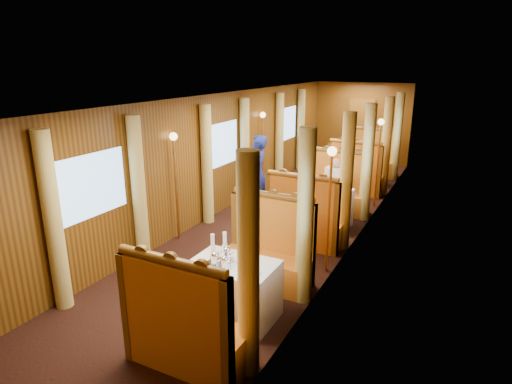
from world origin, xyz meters
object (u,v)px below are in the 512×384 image
Objects in this scene: table_mid at (322,208)px; banquette_mid_fwd at (304,223)px; teapot_left at (215,260)px; rose_vase_far at (367,149)px; table_far at (365,170)px; banquette_far_fwd at (355,177)px; banquette_far_aft at (373,160)px; banquette_near_fwd at (185,331)px; banquette_near_aft at (268,255)px; passenger at (335,181)px; banquette_mid_aft at (338,192)px; tea_tray at (221,263)px; rose_vase_mid at (323,181)px; fruit_plate at (252,271)px; steward at (258,174)px; table_near at (233,290)px; teapot_right at (225,264)px; teapot_back at (227,254)px.

table_mid is 1.02m from banquette_mid_fwd.
teapot_left is 0.45× the size of rose_vase_far.
table_far is 1.02m from banquette_far_fwd.
banquette_far_fwd is 1.00× the size of banquette_far_aft.
banquette_near_aft is (0.00, 2.03, 0.00)m from banquette_near_fwd.
banquette_far_aft reaches higher than passenger.
banquette_mid_aft is at bearing 90.00° from passenger.
rose_vase_mid reaches higher than tea_tray.
table_mid is 3.50m from table_far.
rose_vase_far reaches higher than fruit_plate.
table_far is 7.12m from fruit_plate.
banquette_near_aft reaches higher than fruit_plate.
banquette_mid_aft is 0.81× the size of steward.
banquette_near_fwd is 3.94× the size of tea_tray.
tea_tray reaches higher than table_near.
banquette_far_fwd reaches higher than tea_tray.
banquette_near_aft is 1.23m from teapot_left.
rose_vase_far is at bearing 89.90° from banquette_mid_fwd.
banquette_near_aft is 3.50m from banquette_mid_aft.
steward is (-1.55, 3.77, 0.45)m from table_near.
banquette_far_aft reaches higher than tea_tray.
table_far is at bearing 140.27° from steward.
banquette_far_aft is at bearing 90.00° from banquette_near_aft.
banquette_near_aft and banquette_mid_fwd have the same top height.
teapot_right is at bearing -90.14° from table_far.
passenger is at bearing 90.00° from banquette_near_fwd.
rose_vase_far is (0.13, 7.11, 0.17)m from tea_tray.
teapot_right is (-0.02, -8.17, 0.39)m from banquette_far_aft.
teapot_left is (-0.16, -1.15, 0.39)m from banquette_near_aft.
banquette_far_fwd reaches higher than teapot_right.
teapot_left reaches higher than fruit_plate.
banquette_mid_aft is (0.00, 4.51, 0.05)m from table_near.
passenger reaches higher than rose_vase_far.
steward is at bearing 107.51° from teapot_back.
banquette_near_aft is 1.00× the size of banquette_far_fwd.
teapot_back is (0.00, 0.15, 0.06)m from tea_tray.
teapot_back is 3.43m from rose_vase_mid.
banquette_far_aft is 8.13m from fruit_plate.
teapot_back is (-0.12, 1.08, 0.39)m from banquette_near_fwd.
banquette_mid_fwd is at bearing -90.00° from table_far.
teapot_back is 4.17m from passenger.
steward is at bearing 169.94° from table_mid.
table_mid is 0.55m from rose_vase_mid.
table_far is 3.61m from steward.
banquette_mid_fwd is (0.00, 1.47, 0.00)m from banquette_near_aft.
banquette_far_aft is 1.11m from rose_vase_far.
rose_vase_mid is (-0.01, 1.01, 0.50)m from banquette_mid_fwd.
banquette_mid_aft is 8.63× the size of teapot_back.
banquette_mid_aft is at bearing -90.00° from table_far.
banquette_near_fwd is 1.16m from teapot_back.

